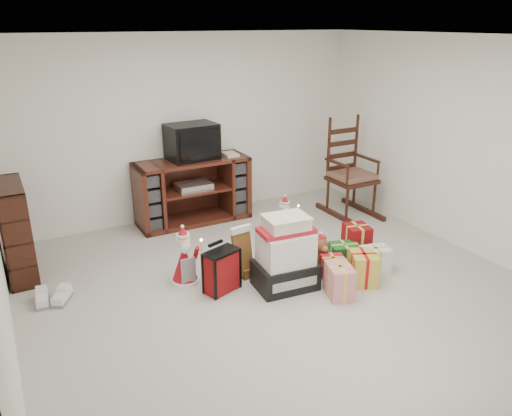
{
  "coord_description": "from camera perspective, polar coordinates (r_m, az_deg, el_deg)",
  "views": [
    {
      "loc": [
        -2.38,
        -3.91,
        2.63
      ],
      "look_at": [
        0.05,
        0.6,
        0.7
      ],
      "focal_mm": 35.0,
      "sensor_mm": 36.0,
      "label": 1
    }
  ],
  "objects": [
    {
      "name": "teddy_bear",
      "position": [
        5.66,
        7.18,
        -5.29
      ],
      "size": [
        0.26,
        0.23,
        0.39
      ],
      "color": "brown",
      "rests_on": "floor"
    },
    {
      "name": "gift_cluster",
      "position": [
        5.62,
        10.92,
        -6.01
      ],
      "size": [
        0.85,
        1.19,
        0.29
      ],
      "color": "#B2141F",
      "rests_on": "floor"
    },
    {
      "name": "sneaker_pair",
      "position": [
        5.42,
        -22.26,
        -9.49
      ],
      "size": [
        0.39,
        0.31,
        0.1
      ],
      "rotation": [
        0.0,
        0.0,
        -0.27
      ],
      "color": "white",
      "rests_on": "floor"
    },
    {
      "name": "crt_television",
      "position": [
        6.75,
        -7.32,
        7.54
      ],
      "size": [
        0.67,
        0.51,
        0.47
      ],
      "rotation": [
        0.0,
        0.0,
        0.06
      ],
      "color": "black",
      "rests_on": "tv_stand"
    },
    {
      "name": "room",
      "position": [
        4.79,
        2.93,
        3.84
      ],
      "size": [
        5.01,
        5.01,
        2.51
      ],
      "color": "beige",
      "rests_on": "ground"
    },
    {
      "name": "red_suitcase",
      "position": [
        5.15,
        -3.94,
        -7.19
      ],
      "size": [
        0.39,
        0.29,
        0.53
      ],
      "rotation": [
        0.0,
        0.0,
        0.33
      ],
      "color": "maroon",
      "rests_on": "floor"
    },
    {
      "name": "bookshelf",
      "position": [
        5.94,
        -25.76,
        -2.52
      ],
      "size": [
        0.28,
        0.85,
        1.04
      ],
      "color": "#371A0F",
      "rests_on": "floor"
    },
    {
      "name": "mrs_claus_figurine",
      "position": [
        5.35,
        -8.19,
        -6.03
      ],
      "size": [
        0.31,
        0.3,
        0.64
      ],
      "color": "#AD1219",
      "rests_on": "floor"
    },
    {
      "name": "tv_stand",
      "position": [
        6.89,
        -7.22,
        1.95
      ],
      "size": [
        1.54,
        0.55,
        0.88
      ],
      "rotation": [
        0.0,
        0.0,
        0.0
      ],
      "color": "#4C1A15",
      "rests_on": "floor"
    },
    {
      "name": "santa_figurine",
      "position": [
        6.38,
        3.27,
        -1.57
      ],
      "size": [
        0.28,
        0.26,
        0.57
      ],
      "color": "#AD1219",
      "rests_on": "floor"
    },
    {
      "name": "rocking_chair",
      "position": [
        7.25,
        10.54,
        3.13
      ],
      "size": [
        0.58,
        0.95,
        1.44
      ],
      "rotation": [
        0.0,
        0.0,
        0.0
      ],
      "color": "#371A0F",
      "rests_on": "floor"
    },
    {
      "name": "stocking",
      "position": [
        5.37,
        -1.57,
        -5.08
      ],
      "size": [
        0.29,
        0.15,
        0.6
      ],
      "primitive_type": null,
      "rotation": [
        0.0,
        0.0,
        0.13
      ],
      "color": "#0D761E",
      "rests_on": "floor"
    },
    {
      "name": "gift_pile",
      "position": [
        5.18,
        3.39,
        -5.64
      ],
      "size": [
        0.66,
        0.5,
        0.78
      ],
      "rotation": [
        0.0,
        0.0,
        -0.09
      ],
      "color": "black",
      "rests_on": "floor"
    }
  ]
}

